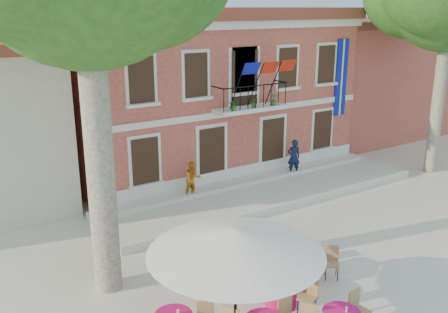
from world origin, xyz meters
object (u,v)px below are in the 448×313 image
(patio_umbrella, at_px, (236,241))
(cafe_table_3, at_px, (281,290))
(pedestrian_orange, at_px, (193,180))
(cafe_table_4, at_px, (305,263))
(pedestrian_navy, at_px, (294,157))

(patio_umbrella, relative_size, cafe_table_3, 2.05)
(patio_umbrella, height_order, pedestrian_orange, patio_umbrella)
(patio_umbrella, bearing_deg, cafe_table_4, 22.30)
(pedestrian_navy, distance_m, cafe_table_3, 9.96)
(pedestrian_orange, relative_size, cafe_table_4, 0.80)
(patio_umbrella, bearing_deg, pedestrian_navy, 43.00)
(patio_umbrella, xyz_separation_m, cafe_table_3, (1.91, 0.68, -2.22))
(cafe_table_3, bearing_deg, pedestrian_navy, 47.66)
(cafe_table_3, bearing_deg, cafe_table_4, 25.63)
(cafe_table_3, height_order, cafe_table_4, same)
(patio_umbrella, relative_size, pedestrian_navy, 2.47)
(patio_umbrella, distance_m, cafe_table_3, 3.01)
(pedestrian_navy, relative_size, cafe_table_3, 0.83)
(patio_umbrella, bearing_deg, cafe_table_3, 19.60)
(pedestrian_orange, distance_m, cafe_table_4, 6.62)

